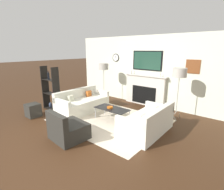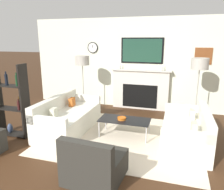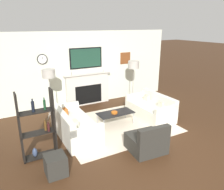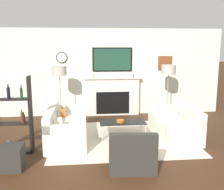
{
  "view_description": "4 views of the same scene",
  "coord_description": "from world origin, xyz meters",
  "px_view_note": "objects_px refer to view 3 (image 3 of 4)",
  "views": [
    {
      "loc": [
        3.34,
        -1.86,
        2.18
      ],
      "look_at": [
        -0.16,
        2.34,
        0.74
      ],
      "focal_mm": 28.0,
      "sensor_mm": 36.0,
      "label": 1
    },
    {
      "loc": [
        1.07,
        -2.22,
        2.06
      ],
      "look_at": [
        -0.32,
        2.29,
        0.86
      ],
      "focal_mm": 35.0,
      "sensor_mm": 36.0,
      "label": 2
    },
    {
      "loc": [
        -2.97,
        -3.17,
        2.92
      ],
      "look_at": [
        0.06,
        2.39,
        0.86
      ],
      "focal_mm": 35.0,
      "sensor_mm": 36.0,
      "label": 3
    },
    {
      "loc": [
        -0.84,
        -3.88,
        2.19
      ],
      "look_at": [
        -0.22,
        2.15,
        1.04
      ],
      "focal_mm": 42.0,
      "sensor_mm": 36.0,
      "label": 4
    }
  ],
  "objects_px": {
    "armchair": "(147,142)",
    "coffee_table": "(116,113)",
    "ottoman": "(56,165)",
    "shelf_unit": "(38,128)",
    "couch_left": "(74,126)",
    "floor_lamp_right": "(134,65)",
    "couch_right": "(151,109)",
    "decorative_bowl": "(114,112)",
    "floor_lamp_left": "(49,74)"
  },
  "relations": [
    {
      "from": "armchair",
      "to": "coffee_table",
      "type": "relative_size",
      "value": 0.79
    },
    {
      "from": "ottoman",
      "to": "shelf_unit",
      "type": "bearing_deg",
      "value": 100.75
    },
    {
      "from": "couch_left",
      "to": "ottoman",
      "type": "xyz_separation_m",
      "value": [
        -0.86,
        -1.39,
        -0.07
      ]
    },
    {
      "from": "floor_lamp_right",
      "to": "couch_right",
      "type": "bearing_deg",
      "value": -99.5
    },
    {
      "from": "couch_left",
      "to": "couch_right",
      "type": "height_order",
      "value": "couch_left"
    },
    {
      "from": "couch_right",
      "to": "decorative_bowl",
      "type": "xyz_separation_m",
      "value": [
        -1.34,
        0.03,
        0.14
      ]
    },
    {
      "from": "couch_left",
      "to": "ottoman",
      "type": "height_order",
      "value": "couch_left"
    },
    {
      "from": "shelf_unit",
      "to": "ottoman",
      "type": "xyz_separation_m",
      "value": [
        0.15,
        -0.8,
        -0.51
      ]
    },
    {
      "from": "couch_left",
      "to": "floor_lamp_right",
      "type": "xyz_separation_m",
      "value": [
        2.87,
        1.42,
        1.19
      ]
    },
    {
      "from": "armchair",
      "to": "decorative_bowl",
      "type": "bearing_deg",
      "value": 89.72
    },
    {
      "from": "couch_left",
      "to": "armchair",
      "type": "bearing_deg",
      "value": -50.91
    },
    {
      "from": "coffee_table",
      "to": "floor_lamp_left",
      "type": "bearing_deg",
      "value": 139.3
    },
    {
      "from": "floor_lamp_right",
      "to": "coffee_table",
      "type": "bearing_deg",
      "value": -138.29
    },
    {
      "from": "couch_right",
      "to": "floor_lamp_left",
      "type": "distance_m",
      "value": 3.41
    },
    {
      "from": "armchair",
      "to": "floor_lamp_left",
      "type": "distance_m",
      "value": 3.57
    },
    {
      "from": "couch_left",
      "to": "armchair",
      "type": "relative_size",
      "value": 2.15
    },
    {
      "from": "couch_right",
      "to": "shelf_unit",
      "type": "xyz_separation_m",
      "value": [
        -3.64,
        -0.59,
        0.45
      ]
    },
    {
      "from": "coffee_table",
      "to": "decorative_bowl",
      "type": "bearing_deg",
      "value": -153.67
    },
    {
      "from": "couch_right",
      "to": "floor_lamp_left",
      "type": "bearing_deg",
      "value": 153.65
    },
    {
      "from": "couch_right",
      "to": "shelf_unit",
      "type": "bearing_deg",
      "value": -170.83
    },
    {
      "from": "shelf_unit",
      "to": "floor_lamp_right",
      "type": "bearing_deg",
      "value": 27.36
    },
    {
      "from": "ottoman",
      "to": "couch_left",
      "type": "bearing_deg",
      "value": 58.09
    },
    {
      "from": "couch_left",
      "to": "armchair",
      "type": "height_order",
      "value": "couch_left"
    },
    {
      "from": "floor_lamp_left",
      "to": "floor_lamp_right",
      "type": "xyz_separation_m",
      "value": [
        3.1,
        0.0,
        0.01
      ]
    },
    {
      "from": "floor_lamp_left",
      "to": "decorative_bowl",
      "type": "bearing_deg",
      "value": -42.32
    },
    {
      "from": "couch_left",
      "to": "shelf_unit",
      "type": "xyz_separation_m",
      "value": [
        -1.01,
        -0.59,
        0.44
      ]
    },
    {
      "from": "floor_lamp_left",
      "to": "shelf_unit",
      "type": "relative_size",
      "value": 1.03
    },
    {
      "from": "floor_lamp_left",
      "to": "shelf_unit",
      "type": "height_order",
      "value": "floor_lamp_left"
    },
    {
      "from": "floor_lamp_right",
      "to": "ottoman",
      "type": "distance_m",
      "value": 4.84
    },
    {
      "from": "armchair",
      "to": "floor_lamp_right",
      "type": "distance_m",
      "value": 3.61
    },
    {
      "from": "floor_lamp_left",
      "to": "ottoman",
      "type": "xyz_separation_m",
      "value": [
        -0.63,
        -2.81,
        -1.25
      ]
    },
    {
      "from": "floor_lamp_right",
      "to": "shelf_unit",
      "type": "xyz_separation_m",
      "value": [
        -3.88,
        -2.01,
        -0.75
      ]
    },
    {
      "from": "decorative_bowl",
      "to": "ottoman",
      "type": "distance_m",
      "value": 2.58
    },
    {
      "from": "couch_left",
      "to": "coffee_table",
      "type": "relative_size",
      "value": 1.71
    },
    {
      "from": "armchair",
      "to": "ottoman",
      "type": "height_order",
      "value": "armchair"
    },
    {
      "from": "coffee_table",
      "to": "shelf_unit",
      "type": "relative_size",
      "value": 0.69
    },
    {
      "from": "coffee_table",
      "to": "armchair",
      "type": "bearing_deg",
      "value": -92.26
    },
    {
      "from": "couch_left",
      "to": "floor_lamp_left",
      "type": "height_order",
      "value": "floor_lamp_left"
    },
    {
      "from": "couch_right",
      "to": "coffee_table",
      "type": "distance_m",
      "value": 1.29
    },
    {
      "from": "couch_right",
      "to": "floor_lamp_right",
      "type": "height_order",
      "value": "floor_lamp_right"
    },
    {
      "from": "couch_left",
      "to": "ottoman",
      "type": "relative_size",
      "value": 4.28
    },
    {
      "from": "ottoman",
      "to": "couch_right",
      "type": "bearing_deg",
      "value": 21.66
    },
    {
      "from": "couch_left",
      "to": "shelf_unit",
      "type": "distance_m",
      "value": 1.25
    },
    {
      "from": "floor_lamp_left",
      "to": "shelf_unit",
      "type": "distance_m",
      "value": 2.28
    },
    {
      "from": "floor_lamp_left",
      "to": "floor_lamp_right",
      "type": "distance_m",
      "value": 3.1
    },
    {
      "from": "couch_left",
      "to": "floor_lamp_left",
      "type": "bearing_deg",
      "value": 99.48
    },
    {
      "from": "couch_right",
      "to": "coffee_table",
      "type": "height_order",
      "value": "couch_right"
    },
    {
      "from": "decorative_bowl",
      "to": "ottoman",
      "type": "relative_size",
      "value": 0.44
    },
    {
      "from": "decorative_bowl",
      "to": "ottoman",
      "type": "height_order",
      "value": "decorative_bowl"
    },
    {
      "from": "ottoman",
      "to": "floor_lamp_right",
      "type": "bearing_deg",
      "value": 36.96
    }
  ]
}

